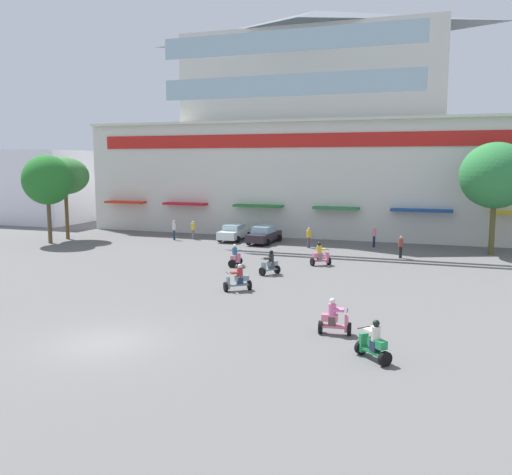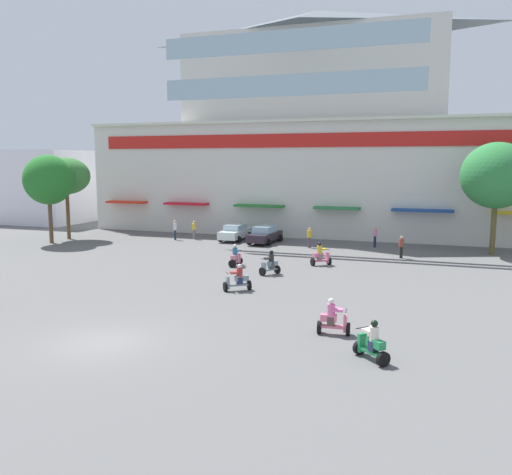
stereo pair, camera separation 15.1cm
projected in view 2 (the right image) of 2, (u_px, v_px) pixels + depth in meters
ground_plane at (229, 275)px, 32.83m from camera, size 128.00×128.00×0.00m
colonial_building at (315, 141)px, 52.71m from camera, size 42.93×15.34×21.19m
flank_building_left at (46, 186)px, 62.49m from camera, size 10.81×10.26×8.12m
plaza_tree_0 at (66, 176)px, 47.63m from camera, size 4.29×3.87×7.26m
plaza_tree_1 at (497, 176)px, 39.23m from camera, size 5.08×5.20×8.30m
plaza_tree_2 at (48, 180)px, 45.20m from camera, size 4.17×4.01×7.46m
parked_car_0 at (235, 232)px, 47.47m from camera, size 2.23×4.38×1.40m
parked_car_1 at (265, 235)px, 45.69m from camera, size 2.46×4.42×1.47m
scooter_rider_0 at (321, 256)px, 35.95m from camera, size 1.38×1.24×1.58m
scooter_rider_1 at (238, 280)px, 28.91m from camera, size 1.49×1.30×1.46m
scooter_rider_4 at (372, 344)px, 18.72m from camera, size 1.39×1.37×1.49m
scooter_rider_5 at (333, 320)px, 21.57m from camera, size 1.34×0.65×1.49m
scooter_rider_6 at (270, 265)px, 33.00m from camera, size 1.17×1.37×1.51m
scooter_rider_7 at (236, 257)px, 35.68m from camera, size 0.56×1.32×1.50m
pedestrian_0 at (375, 235)px, 43.47m from camera, size 0.40×0.40×1.71m
pedestrian_1 at (310, 236)px, 43.22m from camera, size 0.48×0.48×1.64m
pedestrian_2 at (175, 228)px, 47.61m from camera, size 0.43×0.43×1.75m
pedestrian_3 at (194, 229)px, 48.09m from camera, size 0.42×0.42×1.64m
pedestrian_4 at (401, 246)px, 38.61m from camera, size 0.37×0.37×1.60m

